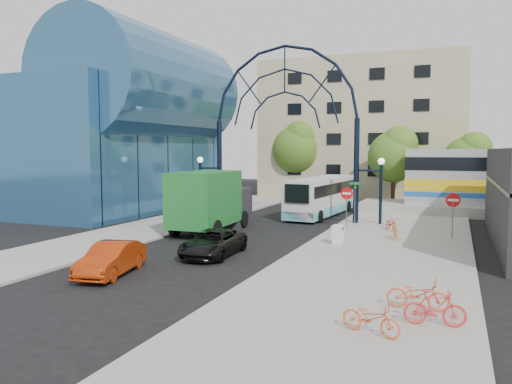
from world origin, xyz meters
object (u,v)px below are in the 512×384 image
at_px(gateway_arch, 285,97).
at_px(city_bus, 322,196).
at_px(bike_far_b, 435,308).
at_px(bike_far_c, 371,318).
at_px(stop_sign, 347,197).
at_px(tree_north_b, 298,147).
at_px(tree_north_a, 395,154).
at_px(tree_north_c, 469,158).
at_px(red_sedan, 111,259).
at_px(bike_near_a, 391,224).
at_px(green_truck, 212,201).
at_px(sandwich_board, 338,232).
at_px(bike_far_a, 418,294).
at_px(bike_near_b, 395,231).
at_px(street_name_sign, 355,194).
at_px(do_not_enter_sign, 453,205).
at_px(black_suv, 213,243).

bearing_deg(gateway_arch, city_bus, 65.03).
height_order(city_bus, bike_far_b, city_bus).
relative_size(bike_far_b, bike_far_c, 1.00).
height_order(stop_sign, tree_north_b, tree_north_b).
height_order(gateway_arch, bike_far_b, gateway_arch).
distance_m(stop_sign, tree_north_a, 14.23).
bearing_deg(stop_sign, tree_north_c, 65.31).
relative_size(red_sedan, bike_far_b, 2.37).
distance_m(stop_sign, bike_near_a, 3.17).
relative_size(green_truck, bike_near_a, 4.86).
relative_size(sandwich_board, bike_far_a, 0.55).
relative_size(tree_north_b, bike_near_b, 5.33).
distance_m(city_bus, bike_far_b, 24.25).
height_order(gateway_arch, tree_north_c, gateway_arch).
bearing_deg(bike_far_b, green_truck, 39.42).
relative_size(street_name_sign, tree_north_c, 0.43).
distance_m(sandwich_board, tree_north_b, 26.15).
bearing_deg(street_name_sign, bike_far_c, -77.97).
bearing_deg(sandwich_board, do_not_enter_sign, 36.68).
relative_size(do_not_enter_sign, tree_north_a, 0.35).
distance_m(gateway_arch, city_bus, 8.21).
relative_size(black_suv, bike_near_a, 2.88).
height_order(black_suv, red_sedan, red_sedan).
relative_size(tree_north_c, city_bus, 0.62).
relative_size(city_bus, bike_far_b, 6.38).
xyz_separation_m(sandwich_board, tree_north_c, (6.52, 21.95, 3.53)).
bearing_deg(bike_near_b, black_suv, -148.68).
relative_size(stop_sign, tree_north_b, 0.31).
relative_size(tree_north_b, green_truck, 1.08).
bearing_deg(stop_sign, red_sedan, -112.36).
xyz_separation_m(tree_north_c, red_sedan, (-13.52, -31.00, -3.63)).
relative_size(green_truck, bike_far_b, 4.48).
xyz_separation_m(tree_north_a, green_truck, (-8.65, -18.08, -2.77)).
height_order(bike_near_b, bike_far_c, bike_near_b).
distance_m(tree_north_c, bike_near_b, 20.05).
bearing_deg(black_suv, sandwich_board, 38.55).
bearing_deg(bike_far_b, stop_sign, 12.41).
xyz_separation_m(city_bus, green_truck, (-4.29, -9.94, 0.34)).
bearing_deg(street_name_sign, bike_near_a, -22.35).
height_order(sandwich_board, bike_far_a, sandwich_board).
xyz_separation_m(black_suv, bike_far_c, (8.45, -7.65, -0.05)).
bearing_deg(black_suv, gateway_arch, 90.16).
bearing_deg(black_suv, bike_near_b, 40.10).
height_order(green_truck, bike_near_a, green_truck).
height_order(gateway_arch, city_bus, gateway_arch).
relative_size(stop_sign, bike_far_a, 1.38).
bearing_deg(street_name_sign, red_sedan, -112.83).
relative_size(stop_sign, tree_north_a, 0.36).
bearing_deg(bike_far_b, tree_north_c, -9.47).
bearing_deg(tree_north_c, street_name_sign, -114.31).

